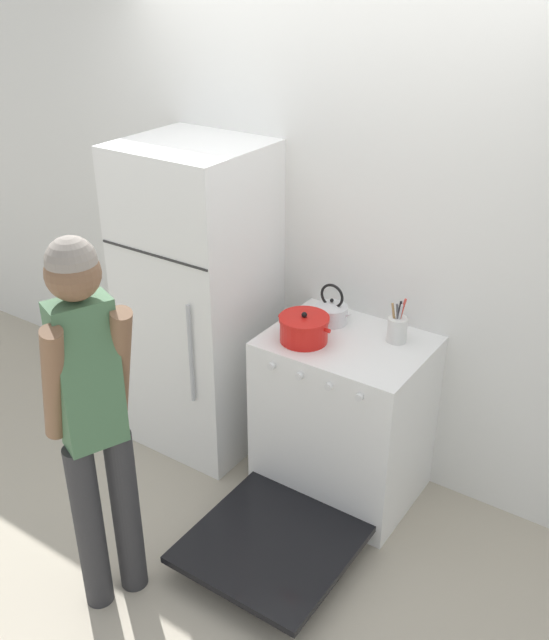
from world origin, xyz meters
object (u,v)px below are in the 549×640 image
object	(u,v)px
stove_range	(340,421)
refrigerator	(199,301)
dutch_oven_pot	(304,329)
utensil_jar	(397,329)
tea_kettle	(332,311)
person	(93,413)

from	to	relation	value
stove_range	refrigerator	bearing A→B (deg)	178.84
dutch_oven_pot	utensil_jar	world-z (taller)	utensil_jar
tea_kettle	person	size ratio (longest dim) A/B	0.12
dutch_oven_pot	stove_range	bearing A→B (deg)	25.04
stove_range	person	bearing A→B (deg)	-112.75
stove_range	dutch_oven_pot	distance (m)	0.56
stove_range	tea_kettle	size ratio (longest dim) A/B	6.27
refrigerator	utensil_jar	distance (m)	1.15
stove_range	dutch_oven_pot	xyz separation A→B (m)	(-0.18, -0.08, 0.53)
dutch_oven_pot	utensil_jar	size ratio (longest dim) A/B	1.22
tea_kettle	dutch_oven_pot	bearing A→B (deg)	-93.28
utensil_jar	person	size ratio (longest dim) A/B	0.14
stove_range	utensil_jar	bearing A→B (deg)	40.21
refrigerator	utensil_jar	world-z (taller)	refrigerator
refrigerator	tea_kettle	bearing A→B (deg)	10.57
stove_range	person	xyz separation A→B (m)	(-0.49, -1.17, 0.54)
tea_kettle	utensil_jar	xyz separation A→B (m)	(0.36, 0.01, 0.01)
person	refrigerator	bearing A→B (deg)	42.47
tea_kettle	utensil_jar	bearing A→B (deg)	0.97
stove_range	person	world-z (taller)	person
tea_kettle	stove_range	bearing A→B (deg)	-44.48
tea_kettle	refrigerator	bearing A→B (deg)	-169.43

